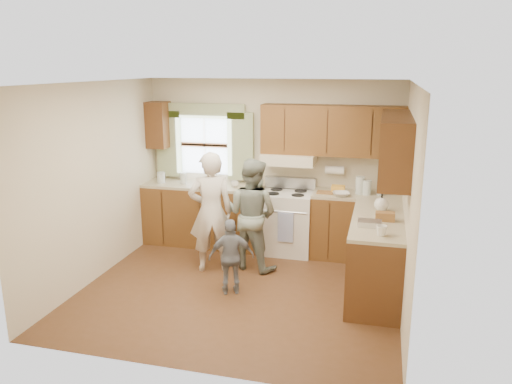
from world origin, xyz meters
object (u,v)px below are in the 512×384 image
(stove, at_px, (287,221))
(woman_left, at_px, (211,212))
(child, at_px, (231,257))
(woman_right, at_px, (252,214))

(stove, relative_size, woman_left, 0.66)
(woman_left, distance_m, child, 0.86)
(stove, distance_m, woman_left, 1.30)
(stove, height_order, child, stove)
(stove, xyz_separation_m, woman_right, (-0.34, -0.71, 0.29))
(stove, height_order, woman_left, woman_left)
(child, bearing_deg, woman_right, -113.82)
(woman_left, height_order, child, woman_left)
(woman_right, height_order, child, woman_right)
(stove, xyz_separation_m, woman_left, (-0.84, -0.92, 0.34))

